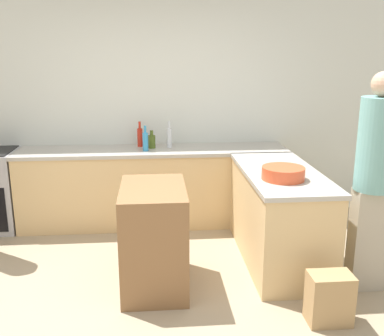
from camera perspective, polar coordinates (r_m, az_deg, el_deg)
name	(u,v)px	position (r m, az deg, el deg)	size (l,w,h in m)	color
ground_plane	(156,309)	(3.74, -4.59, -17.37)	(14.00, 14.00, 0.00)	tan
wall_back	(152,106)	(5.41, -5.09, 7.90)	(8.00, 0.06, 2.70)	silver
counter_back	(154,186)	(5.27, -4.86, -2.31)	(3.07, 0.63, 0.89)	#D6B27A
counter_peninsula	(278,215)	(4.42, 10.93, -5.93)	(0.69, 1.56, 0.89)	#D6B27A
island_table	(154,237)	(3.87, -4.86, -8.78)	(0.54, 0.82, 0.89)	brown
mixing_bowl	(283,173)	(3.98, 11.50, -0.65)	(0.37, 0.37, 0.11)	#DB512D
vinegar_bottle_clear	(169,137)	(5.19, -2.90, 3.95)	(0.06, 0.06, 0.31)	silver
dish_soap_bottle	(145,141)	(5.03, -5.94, 3.43)	(0.06, 0.06, 0.28)	#338CBF
hot_sauce_bottle	(140,137)	(5.28, -6.63, 3.97)	(0.06, 0.06, 0.29)	red
olive_oil_bottle	(152,141)	(5.18, -5.13, 3.43)	(0.08, 0.08, 0.21)	#475B1E
person_at_peninsula	(375,175)	(3.93, 22.18, -0.83)	(0.32, 0.32, 1.84)	#ADA38E
paper_bag	(329,298)	(3.63, 17.05, -15.55)	(0.32, 0.21, 0.39)	#A88456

